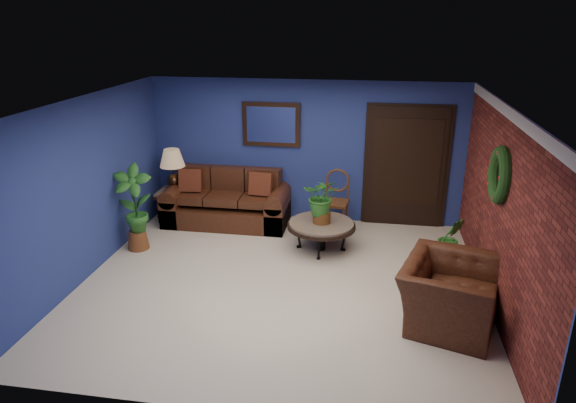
% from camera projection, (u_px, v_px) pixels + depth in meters
% --- Properties ---
extents(floor, '(5.50, 5.50, 0.00)m').
position_uv_depth(floor, '(281.00, 284.00, 7.14)').
color(floor, beige).
rests_on(floor, ground).
extents(wall_back, '(5.50, 0.04, 2.50)m').
position_uv_depth(wall_back, '(305.00, 152.00, 9.03)').
color(wall_back, navy).
rests_on(wall_back, ground).
extents(wall_left, '(0.04, 5.00, 2.50)m').
position_uv_depth(wall_left, '(86.00, 188.00, 7.13)').
color(wall_left, navy).
rests_on(wall_left, ground).
extents(wall_right_brick, '(0.04, 5.00, 2.50)m').
position_uv_depth(wall_right_brick, '(501.00, 212.00, 6.30)').
color(wall_right_brick, maroon).
rests_on(wall_right_brick, ground).
extents(ceiling, '(5.50, 5.00, 0.02)m').
position_uv_depth(ceiling, '(280.00, 104.00, 6.28)').
color(ceiling, white).
rests_on(ceiling, wall_back).
extents(crown_molding, '(0.03, 5.00, 0.14)m').
position_uv_depth(crown_molding, '(513.00, 116.00, 5.89)').
color(crown_molding, white).
rests_on(crown_molding, wall_right_brick).
extents(wall_mirror, '(1.02, 0.06, 0.77)m').
position_uv_depth(wall_mirror, '(271.00, 125.00, 8.92)').
color(wall_mirror, '#402615').
rests_on(wall_mirror, wall_back).
extents(closet_door, '(1.44, 0.06, 2.18)m').
position_uv_depth(closet_door, '(406.00, 168.00, 8.80)').
color(closet_door, black).
rests_on(closet_door, wall_back).
extents(wreath, '(0.16, 0.72, 0.72)m').
position_uv_depth(wreath, '(500.00, 175.00, 6.20)').
color(wreath, black).
rests_on(wreath, wall_right_brick).
extents(sofa, '(2.17, 0.94, 0.98)m').
position_uv_depth(sofa, '(228.00, 205.00, 9.16)').
color(sofa, '#4A2515').
rests_on(sofa, ground).
extents(coffee_table, '(1.07, 1.07, 0.46)m').
position_uv_depth(coffee_table, '(321.00, 226.00, 8.05)').
color(coffee_table, '#564F4B').
rests_on(coffee_table, ground).
extents(end_table, '(0.60, 0.60, 0.55)m').
position_uv_depth(end_table, '(175.00, 197.00, 9.25)').
color(end_table, '#564F4B').
rests_on(end_table, ground).
extents(table_lamp, '(0.44, 0.44, 0.73)m').
position_uv_depth(table_lamp, '(173.00, 165.00, 9.04)').
color(table_lamp, '#402615').
rests_on(table_lamp, end_table).
extents(side_chair, '(0.49, 0.49, 1.04)m').
position_uv_depth(side_chair, '(336.00, 196.00, 8.82)').
color(side_chair, brown).
rests_on(side_chair, ground).
extents(armchair, '(1.38, 1.48, 0.79)m').
position_uv_depth(armchair, '(449.00, 294.00, 6.12)').
color(armchair, '#4A2515').
rests_on(armchair, ground).
extents(coffee_plant, '(0.59, 0.52, 0.74)m').
position_uv_depth(coffee_plant, '(322.00, 198.00, 7.89)').
color(coffee_plant, brown).
rests_on(coffee_plant, coffee_table).
extents(floor_plant, '(0.42, 0.37, 0.81)m').
position_uv_depth(floor_plant, '(450.00, 242.00, 7.46)').
color(floor_plant, brown).
rests_on(floor_plant, ground).
extents(tall_plant, '(0.66, 0.50, 1.38)m').
position_uv_depth(tall_plant, '(134.00, 205.00, 7.97)').
color(tall_plant, brown).
rests_on(tall_plant, ground).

